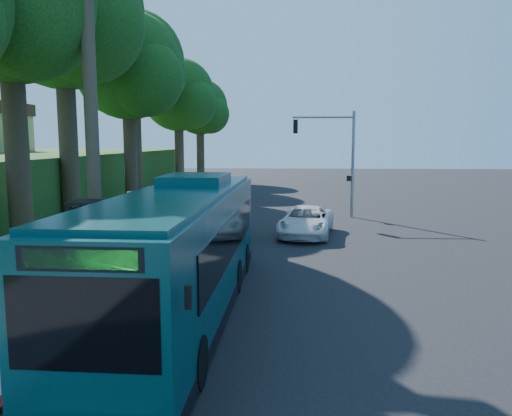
# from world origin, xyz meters

# --- Properties ---
(ground) EXTENTS (140.00, 140.00, 0.00)m
(ground) POSITION_xyz_m (0.00, 0.00, 0.00)
(ground) COLOR black
(ground) RESTS_ON ground
(sidewalk) EXTENTS (4.50, 70.00, 0.12)m
(sidewalk) POSITION_xyz_m (-7.30, 0.00, 0.06)
(sidewalk) COLOR gray
(sidewalk) RESTS_ON ground
(red_curb) EXTENTS (0.25, 30.00, 0.13)m
(red_curb) POSITION_xyz_m (-5.00, -4.00, 0.07)
(red_curb) COLOR maroon
(red_curb) RESTS_ON ground
(grass_verge) EXTENTS (8.00, 70.00, 0.06)m
(grass_verge) POSITION_xyz_m (-13.00, 5.00, 0.03)
(grass_verge) COLOR #234719
(grass_verge) RESTS_ON ground
(bus_shelter) EXTENTS (3.20, 1.51, 2.55)m
(bus_shelter) POSITION_xyz_m (-7.26, -2.86, 1.81)
(bus_shelter) COLOR black
(bus_shelter) RESTS_ON ground
(stop_sign_pole) EXTENTS (0.35, 0.06, 3.17)m
(stop_sign_pole) POSITION_xyz_m (-5.40, -5.00, 2.08)
(stop_sign_pole) COLOR gray
(stop_sign_pole) RESTS_ON ground
(traffic_signal_pole) EXTENTS (4.10, 0.30, 7.00)m
(traffic_signal_pole) POSITION_xyz_m (3.78, 10.00, 4.42)
(traffic_signal_pole) COLOR gray
(traffic_signal_pole) RESTS_ON ground
(tree_0) EXTENTS (8.40, 8.00, 15.70)m
(tree_0) POSITION_xyz_m (-12.40, -0.02, 11.20)
(tree_0) COLOR #382B1E
(tree_0) RESTS_ON ground
(tree_1) EXTENTS (10.50, 10.00, 18.26)m
(tree_1) POSITION_xyz_m (-13.37, 7.98, 12.73)
(tree_1) COLOR #382B1E
(tree_1) RESTS_ON ground
(tree_2) EXTENTS (8.82, 8.40, 15.12)m
(tree_2) POSITION_xyz_m (-11.89, 15.98, 10.48)
(tree_2) COLOR #382B1E
(tree_2) RESTS_ON ground
(tree_3) EXTENTS (10.08, 9.60, 17.28)m
(tree_3) POSITION_xyz_m (-13.88, 23.98, 11.98)
(tree_3) COLOR #382B1E
(tree_3) RESTS_ON ground
(tree_4) EXTENTS (8.40, 8.00, 14.14)m
(tree_4) POSITION_xyz_m (-11.40, 31.98, 9.73)
(tree_4) COLOR #382B1E
(tree_4) RESTS_ON ground
(tree_5) EXTENTS (7.35, 7.00, 12.86)m
(tree_5) POSITION_xyz_m (-10.41, 39.99, 8.96)
(tree_5) COLOR #382B1E
(tree_5) RESTS_ON ground
(white_bus) EXTENTS (2.67, 11.62, 3.45)m
(white_bus) POSITION_xyz_m (-3.28, -1.53, 1.68)
(white_bus) COLOR silver
(white_bus) RESTS_ON ground
(teal_bus) EXTENTS (3.13, 13.36, 3.96)m
(teal_bus) POSITION_xyz_m (-2.60, -9.32, 1.93)
(teal_bus) COLOR #0B393C
(teal_bus) RESTS_ON ground
(pickup) EXTENTS (3.44, 5.95, 1.56)m
(pickup) POSITION_xyz_m (1.50, 3.18, 0.78)
(pickup) COLOR silver
(pickup) RESTS_ON ground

